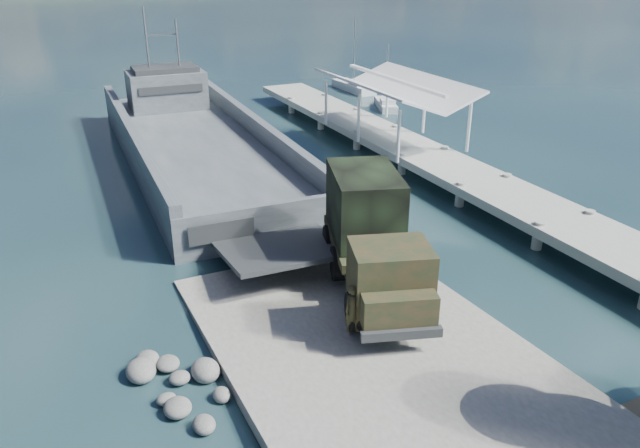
{
  "coord_description": "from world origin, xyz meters",
  "views": [
    {
      "loc": [
        -9.31,
        -15.76,
        13.03
      ],
      "look_at": [
        0.95,
        6.0,
        2.45
      ],
      "focal_mm": 35.0,
      "sensor_mm": 36.0,
      "label": 1
    }
  ],
  "objects_px": {
    "sailboat_near": "(386,105)",
    "soldier": "(353,319)",
    "sailboat_far": "(354,87)",
    "pier": "(401,136)",
    "landing_craft": "(197,151)",
    "military_truck": "(372,236)"
  },
  "relations": [
    {
      "from": "landing_craft",
      "to": "sailboat_near",
      "type": "xyz_separation_m",
      "value": [
        19.46,
        8.25,
        -0.51
      ]
    },
    {
      "from": "landing_craft",
      "to": "military_truck",
      "type": "relative_size",
      "value": 3.56
    },
    {
      "from": "sailboat_far",
      "to": "soldier",
      "type": "bearing_deg",
      "value": -120.79
    },
    {
      "from": "soldier",
      "to": "sailboat_far",
      "type": "bearing_deg",
      "value": 63.47
    },
    {
      "from": "soldier",
      "to": "sailboat_far",
      "type": "distance_m",
      "value": 44.85
    },
    {
      "from": "soldier",
      "to": "sailboat_near",
      "type": "distance_m",
      "value": 37.51
    },
    {
      "from": "pier",
      "to": "military_truck",
      "type": "relative_size",
      "value": 4.6
    },
    {
      "from": "military_truck",
      "to": "sailboat_far",
      "type": "relative_size",
      "value": 1.31
    },
    {
      "from": "sailboat_far",
      "to": "pier",
      "type": "bearing_deg",
      "value": -112.75
    },
    {
      "from": "pier",
      "to": "sailboat_near",
      "type": "distance_m",
      "value": 14.84
    },
    {
      "from": "sailboat_near",
      "to": "soldier",
      "type": "bearing_deg",
      "value": -101.72
    },
    {
      "from": "landing_craft",
      "to": "sailboat_far",
      "type": "xyz_separation_m",
      "value": [
        20.48,
        16.17,
        -0.43
      ]
    },
    {
      "from": "pier",
      "to": "soldier",
      "type": "distance_m",
      "value": 22.83
    },
    {
      "from": "soldier",
      "to": "sailboat_near",
      "type": "relative_size",
      "value": 0.3
    },
    {
      "from": "pier",
      "to": "landing_craft",
      "type": "height_order",
      "value": "landing_craft"
    },
    {
      "from": "landing_craft",
      "to": "sailboat_far",
      "type": "height_order",
      "value": "landing_craft"
    },
    {
      "from": "soldier",
      "to": "landing_craft",
      "type": "bearing_deg",
      "value": 89.9
    },
    {
      "from": "military_truck",
      "to": "pier",
      "type": "bearing_deg",
      "value": 72.03
    },
    {
      "from": "military_truck",
      "to": "soldier",
      "type": "height_order",
      "value": "military_truck"
    },
    {
      "from": "soldier",
      "to": "sailboat_near",
      "type": "height_order",
      "value": "sailboat_near"
    },
    {
      "from": "military_truck",
      "to": "sailboat_far",
      "type": "distance_m",
      "value": 40.71
    },
    {
      "from": "sailboat_near",
      "to": "military_truck",
      "type": "bearing_deg",
      "value": -101.05
    }
  ]
}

